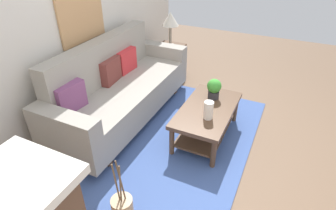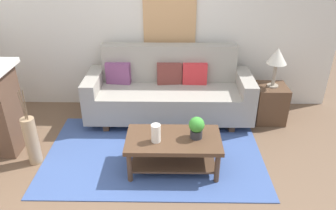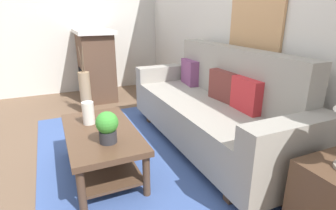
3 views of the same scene
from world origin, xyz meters
name	(u,v)px [view 3 (image 3 of 3)]	position (x,y,z in m)	size (l,w,h in m)	color
ground_plane	(77,164)	(0.00, 0.00, 0.00)	(9.47, 9.47, 0.00)	brown
wall_back	(249,20)	(0.00, 1.98, 1.35)	(5.47, 0.10, 2.70)	silver
wall_left	(78,17)	(-2.78, 0.46, 1.35)	(0.10, 4.93, 2.70)	silver
area_rug	(126,153)	(0.00, 0.50, 0.01)	(2.74, 1.72, 0.01)	#3D5693
couch	(212,109)	(0.18, 1.44, 0.43)	(2.39, 0.84, 1.08)	gray
throw_pillow_plum	(190,72)	(-0.58, 1.56, 0.68)	(0.36, 0.12, 0.32)	#7A4270
throw_pillow_maroon	(224,86)	(0.18, 1.56, 0.68)	(0.36, 0.12, 0.32)	brown
throw_pillow_crimson	(247,95)	(0.56, 1.56, 0.68)	(0.36, 0.12, 0.32)	red
coffee_table	(102,142)	(0.25, 0.22, 0.31)	(1.10, 0.60, 0.43)	#513826
tabletop_vase	(88,113)	(0.05, 0.15, 0.54)	(0.11, 0.11, 0.21)	white
potted_plant_tabletop	(107,126)	(0.51, 0.24, 0.57)	(0.18, 0.18, 0.26)	#2D2D33
fireplace	(96,64)	(-2.18, 0.61, 0.59)	(1.02, 0.58, 1.16)	brown
floor_vase	(85,93)	(-1.46, 0.31, 0.31)	(0.16, 0.16, 0.62)	tan
floor_vase_branch_a	(82,60)	(-1.44, 0.31, 0.80)	(0.01, 0.01, 0.36)	brown
floor_vase_branch_b	(83,59)	(-1.47, 0.33, 0.80)	(0.01, 0.01, 0.36)	brown
floor_vase_branch_c	(81,60)	(-1.47, 0.30, 0.80)	(0.01, 0.01, 0.36)	brown
framed_painting	(256,13)	(0.18, 1.91, 1.42)	(0.78, 0.03, 0.75)	tan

